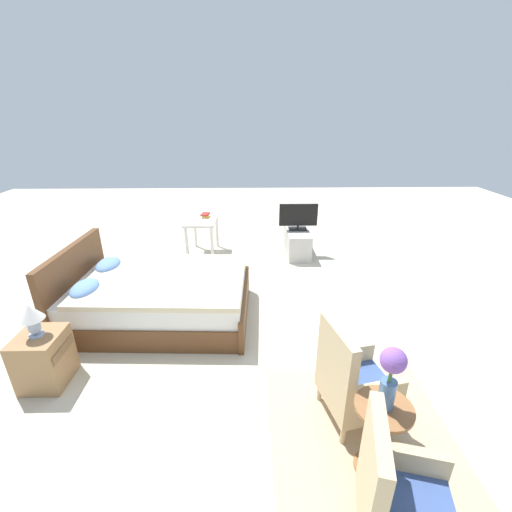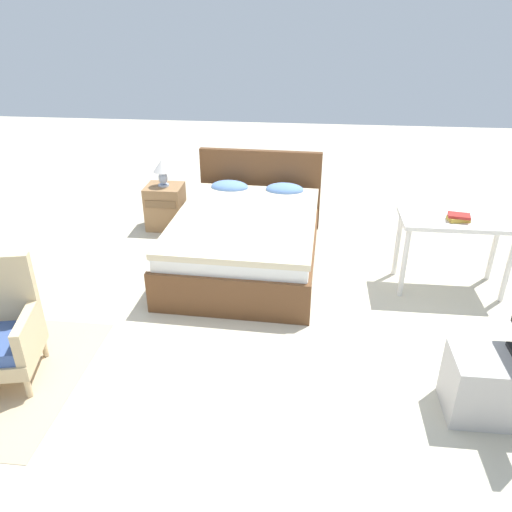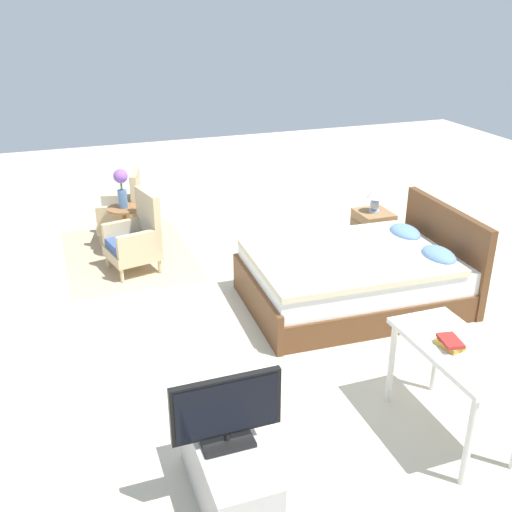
{
  "view_description": "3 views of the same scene",
  "coord_description": "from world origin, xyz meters",
  "px_view_note": "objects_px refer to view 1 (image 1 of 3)",
  "views": [
    {
      "loc": [
        -3.75,
        -0.01,
        2.47
      ],
      "look_at": [
        0.32,
        -0.1,
        0.73
      ],
      "focal_mm": 24.0,
      "sensor_mm": 36.0,
      "label": 1
    },
    {
      "loc": [
        0.65,
        -3.64,
        2.56
      ],
      "look_at": [
        0.24,
        0.19,
        0.57
      ],
      "focal_mm": 35.0,
      "sensor_mm": 36.0,
      "label": 2
    },
    {
      "loc": [
        4.94,
        -1.7,
        3.0
      ],
      "look_at": [
        0.3,
        -0.05,
        0.82
      ],
      "focal_mm": 42.0,
      "sensor_mm": 36.0,
      "label": 3
    }
  ],
  "objects_px": {
    "nightstand": "(44,359)",
    "tv_flatscreen": "(298,217)",
    "flower_vase": "(391,373)",
    "table_lamp": "(31,316)",
    "armchair_by_window_right": "(352,381)",
    "bed": "(157,297)",
    "side_table": "(379,431)",
    "vanity_desk": "(202,223)",
    "book_stack": "(205,215)",
    "tv_stand": "(297,241)",
    "armchair_by_window_left": "(399,503)"
  },
  "relations": [
    {
      "from": "tv_stand",
      "to": "armchair_by_window_left",
      "type": "bearing_deg",
      "value": 179.59
    },
    {
      "from": "vanity_desk",
      "to": "book_stack",
      "type": "distance_m",
      "value": 0.16
    },
    {
      "from": "flower_vase",
      "to": "table_lamp",
      "type": "distance_m",
      "value": 3.05
    },
    {
      "from": "armchair_by_window_right",
      "to": "table_lamp",
      "type": "bearing_deg",
      "value": 80.45
    },
    {
      "from": "armchair_by_window_right",
      "to": "tv_flatscreen",
      "type": "bearing_deg",
      "value": -0.52
    },
    {
      "from": "side_table",
      "to": "table_lamp",
      "type": "height_order",
      "value": "table_lamp"
    },
    {
      "from": "flower_vase",
      "to": "table_lamp",
      "type": "relative_size",
      "value": 1.45
    },
    {
      "from": "tv_stand",
      "to": "tv_flatscreen",
      "type": "xyz_separation_m",
      "value": [
        0.0,
        0.0,
        0.48
      ]
    },
    {
      "from": "armchair_by_window_right",
      "to": "armchair_by_window_left",
      "type": "bearing_deg",
      "value": -179.98
    },
    {
      "from": "armchair_by_window_right",
      "to": "tv_stand",
      "type": "bearing_deg",
      "value": -0.52
    },
    {
      "from": "flower_vase",
      "to": "vanity_desk",
      "type": "relative_size",
      "value": 0.46
    },
    {
      "from": "armchair_by_window_right",
      "to": "nightstand",
      "type": "distance_m",
      "value": 2.87
    },
    {
      "from": "side_table",
      "to": "nightstand",
      "type": "distance_m",
      "value": 3.05
    },
    {
      "from": "side_table",
      "to": "bed",
      "type": "bearing_deg",
      "value": 44.98
    },
    {
      "from": "nightstand",
      "to": "tv_flatscreen",
      "type": "bearing_deg",
      "value": -41.58
    },
    {
      "from": "side_table",
      "to": "tv_stand",
      "type": "relative_size",
      "value": 0.64
    },
    {
      "from": "bed",
      "to": "armchair_by_window_left",
      "type": "relative_size",
      "value": 2.42
    },
    {
      "from": "flower_vase",
      "to": "book_stack",
      "type": "height_order",
      "value": "flower_vase"
    },
    {
      "from": "armchair_by_window_left",
      "to": "table_lamp",
      "type": "xyz_separation_m",
      "value": [
        1.44,
        2.83,
        0.37
      ]
    },
    {
      "from": "vanity_desk",
      "to": "nightstand",
      "type": "bearing_deg",
      "value": 159.92
    },
    {
      "from": "bed",
      "to": "armchair_by_window_right",
      "type": "height_order",
      "value": "bed"
    },
    {
      "from": "table_lamp",
      "to": "tv_stand",
      "type": "relative_size",
      "value": 0.34
    },
    {
      "from": "armchair_by_window_left",
      "to": "flower_vase",
      "type": "distance_m",
      "value": 0.71
    },
    {
      "from": "bed",
      "to": "table_lamp",
      "type": "bearing_deg",
      "value": 144.08
    },
    {
      "from": "bed",
      "to": "armchair_by_window_left",
      "type": "xyz_separation_m",
      "value": [
        -2.56,
        -2.02,
        0.08
      ]
    },
    {
      "from": "side_table",
      "to": "table_lamp",
      "type": "distance_m",
      "value": 3.07
    },
    {
      "from": "bed",
      "to": "side_table",
      "type": "relative_size",
      "value": 3.61
    },
    {
      "from": "tv_flatscreen",
      "to": "bed",
      "type": "bearing_deg",
      "value": 135.75
    },
    {
      "from": "flower_vase",
      "to": "book_stack",
      "type": "distance_m",
      "value": 4.42
    },
    {
      "from": "armchair_by_window_right",
      "to": "side_table",
      "type": "height_order",
      "value": "armchair_by_window_right"
    },
    {
      "from": "armchair_by_window_right",
      "to": "tv_flatscreen",
      "type": "height_order",
      "value": "tv_flatscreen"
    },
    {
      "from": "bed",
      "to": "vanity_desk",
      "type": "bearing_deg",
      "value": -9.48
    },
    {
      "from": "armchair_by_window_right",
      "to": "bed",
      "type": "bearing_deg",
      "value": 51.66
    },
    {
      "from": "bed",
      "to": "tv_stand",
      "type": "distance_m",
      "value": 2.94
    },
    {
      "from": "table_lamp",
      "to": "vanity_desk",
      "type": "distance_m",
      "value": 3.35
    },
    {
      "from": "side_table",
      "to": "tv_stand",
      "type": "distance_m",
      "value": 4.19
    },
    {
      "from": "bed",
      "to": "book_stack",
      "type": "bearing_deg",
      "value": -11.35
    },
    {
      "from": "armchair_by_window_left",
      "to": "vanity_desk",
      "type": "distance_m",
      "value": 4.89
    },
    {
      "from": "armchair_by_window_right",
      "to": "vanity_desk",
      "type": "height_order",
      "value": "armchair_by_window_right"
    },
    {
      "from": "tv_stand",
      "to": "tv_flatscreen",
      "type": "bearing_deg",
      "value": 0.27
    },
    {
      "from": "armchair_by_window_left",
      "to": "side_table",
      "type": "relative_size",
      "value": 1.49
    },
    {
      "from": "nightstand",
      "to": "tv_stand",
      "type": "xyz_separation_m",
      "value": [
        3.23,
        -2.87,
        -0.04
      ]
    },
    {
      "from": "table_lamp",
      "to": "tv_flatscreen",
      "type": "xyz_separation_m",
      "value": [
        3.23,
        -2.87,
        -0.05
      ]
    },
    {
      "from": "bed",
      "to": "table_lamp",
      "type": "height_order",
      "value": "bed"
    },
    {
      "from": "nightstand",
      "to": "book_stack",
      "type": "distance_m",
      "value": 3.4
    },
    {
      "from": "armchair_by_window_left",
      "to": "tv_flatscreen",
      "type": "bearing_deg",
      "value": -0.41
    },
    {
      "from": "bed",
      "to": "armchair_by_window_left",
      "type": "bearing_deg",
      "value": -141.72
    },
    {
      "from": "tv_stand",
      "to": "tv_flatscreen",
      "type": "height_order",
      "value": "tv_flatscreen"
    },
    {
      "from": "bed",
      "to": "armchair_by_window_left",
      "type": "height_order",
      "value": "bed"
    },
    {
      "from": "tv_stand",
      "to": "nightstand",
      "type": "bearing_deg",
      "value": 138.4
    }
  ]
}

